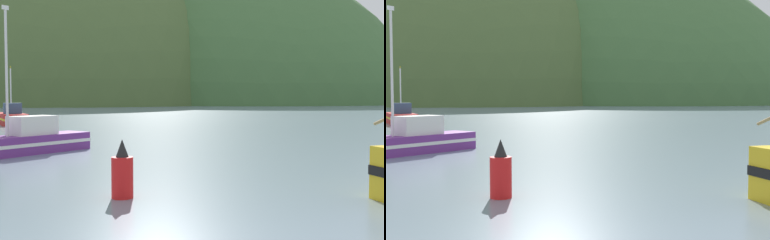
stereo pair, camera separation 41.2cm
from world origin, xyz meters
The scene contains 6 objects.
hill_far_right centered at (-46.89, 142.57, 0.00)m, with size 98.94×79.15×95.06m, color #516B38.
hill_mid_left centered at (6.09, 161.46, 0.00)m, with size 109.14×87.31×84.19m, color #47703D.
hill_far_left centered at (-95.94, 225.41, 0.00)m, with size 98.80×79.04×67.74m, color #516B38.
fishing_boat_red centered at (-21.11, 46.57, 0.64)m, with size 5.73×7.71×5.63m.
fishing_boat_purple centered at (-10.88, 22.70, 0.61)m, with size 5.97×7.92×7.06m.
channel_buoy centered at (-3.93, 13.09, 0.69)m, with size 0.61×0.61×1.66m.
Camera 1 is at (-1.34, -0.56, 2.92)m, focal length 46.29 mm.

